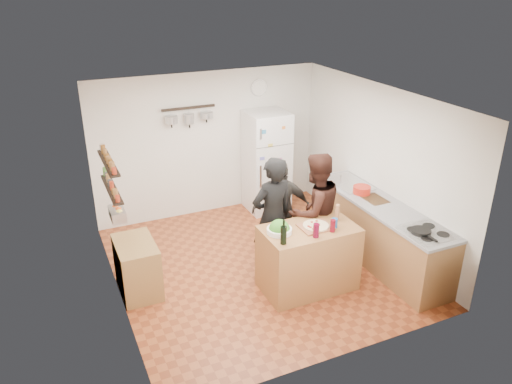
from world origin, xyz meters
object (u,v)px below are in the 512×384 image
counter_run (379,232)px  skillet (421,231)px  prep_island (308,258)px  person_left (272,217)px  person_back (281,208)px  red_bowl (362,190)px  salad_bowl (279,231)px  pepper_mill (337,214)px  salt_canister (334,223)px  person_center (315,212)px  wine_bottle (284,235)px  fridge (267,162)px  side_table (137,267)px  wall_clock (259,88)px

counter_run → skillet: bearing=-96.2°
prep_island → person_left: (-0.27, 0.55, 0.42)m
person_back → red_bowl: size_ratio=5.67×
salad_bowl → red_bowl: 1.79m
pepper_mill → counter_run: pepper_mill is taller
salt_canister → red_bowl: 1.23m
person_center → salt_canister: bearing=77.0°
prep_island → wine_bottle: (-0.50, -0.22, 0.57)m
pepper_mill → salt_canister: pepper_mill is taller
prep_island → counter_run: 1.33m
salt_canister → skillet: salt_canister is taller
fridge → side_table: 3.20m
prep_island → red_bowl: size_ratio=4.73×
wine_bottle → person_left: person_left is taller
wine_bottle → red_bowl: (1.77, 0.86, -0.05)m
counter_run → person_center: bearing=165.2°
person_left → fridge: size_ratio=0.97×
pepper_mill → skillet: 1.09m
wine_bottle → side_table: 2.06m
wine_bottle → fridge: (1.07, 2.73, -0.13)m
person_left → counter_run: person_left is taller
salad_bowl → red_bowl: bearing=19.3°
red_bowl → skillet: bearing=-92.1°
salad_bowl → red_bowl: size_ratio=1.23×
salad_bowl → person_back: person_back is taller
person_center → person_back: size_ratio=1.16×
red_bowl → side_table: 3.45m
pepper_mill → wall_clock: bearing=87.6°
red_bowl → person_left: bearing=-176.6°
person_back → side_table: size_ratio=1.87×
salt_canister → skillet: size_ratio=0.51×
person_center → person_back: (-0.27, 0.51, -0.12)m
wall_clock → wine_bottle: bearing=-109.2°
person_center → person_back: bearing=-70.1°
prep_island → counter_run: prep_island is taller
prep_island → side_table: 2.29m
fridge → wall_clock: wall_clock is taller
person_back → skillet: size_ratio=5.90×
pepper_mill → fridge: bearing=87.3°
pepper_mill → salt_canister: size_ratio=1.48×
red_bowl → fridge: size_ratio=0.15×
red_bowl → person_center: bearing=-169.2°
salt_canister → wall_clock: wall_clock is taller
person_back → skillet: (1.14, -1.70, 0.19)m
person_left → person_center: bearing=165.4°
salt_canister → person_left: size_ratio=0.07×
person_back → wall_clock: 2.38m
pepper_mill → person_back: size_ratio=0.13×
prep_island → salad_bowl: bearing=173.2°
person_left → side_table: size_ratio=2.19×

